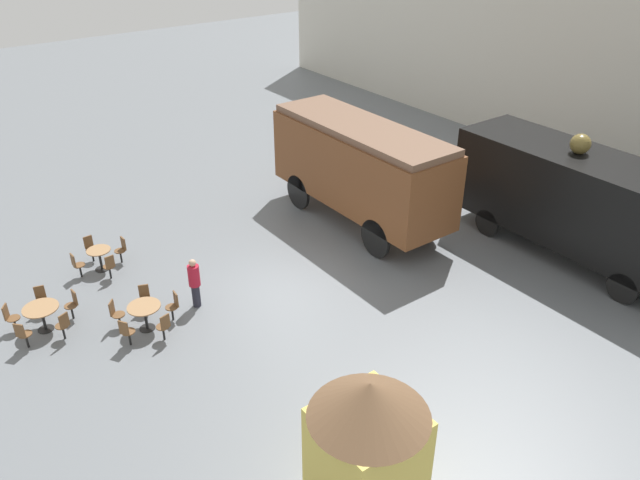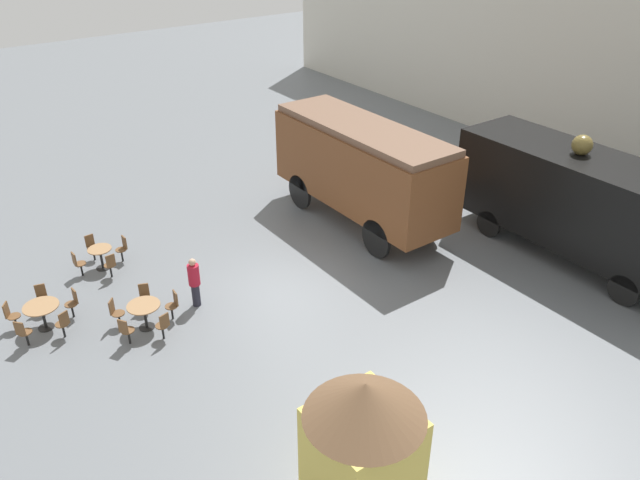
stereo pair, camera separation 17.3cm
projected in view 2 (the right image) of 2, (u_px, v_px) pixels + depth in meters
ground_plane at (285, 289)px, 19.08m from camera, size 80.00×80.00×0.00m
backdrop_wall at (615, 65)px, 24.94m from camera, size 44.00×0.15×9.00m
steam_locomotive at (583, 200)px, 19.79m from camera, size 8.46×2.55×4.91m
passenger_coach_wooden at (362, 165)px, 21.82m from camera, size 7.42×2.41×3.69m
cafe_table_near at (100, 254)px, 19.85m from camera, size 0.75×0.75×0.73m
cafe_table_mid at (144, 309)px, 17.12m from camera, size 0.91×0.91×0.76m
cafe_table_far at (42, 310)px, 17.10m from camera, size 0.96×0.96×0.74m
cafe_chair_0 at (91, 246)px, 20.37m from camera, size 0.36×0.36×0.87m
cafe_chair_1 at (78, 262)px, 19.45m from camera, size 0.36×0.36×0.87m
cafe_chair_2 at (110, 264)px, 19.37m from camera, size 0.36×0.36×0.87m
cafe_chair_3 at (123, 247)px, 20.28m from camera, size 0.36×0.36×0.87m
cafe_chair_4 at (115, 311)px, 17.22m from camera, size 0.40×0.41×0.87m
cafe_chair_5 at (126, 330)px, 16.50m from camera, size 0.39×0.40×0.87m
cafe_chair_6 at (163, 324)px, 16.70m from camera, size 0.38×0.36×0.87m
cafe_chair_7 at (173, 303)px, 17.55m from camera, size 0.36×0.36×0.87m
cafe_chair_8 at (145, 296)px, 17.87m from camera, size 0.39×0.38×0.87m
cafe_chair_9 at (42, 296)px, 17.84m from camera, size 0.38×0.36×0.87m
cafe_chair_10 at (11, 314)px, 17.09m from camera, size 0.39×0.40×0.87m
cafe_chair_11 at (23, 332)px, 16.43m from camera, size 0.40×0.41×0.87m
cafe_chair_12 at (63, 323)px, 16.77m from camera, size 0.40×0.38×0.87m
cafe_chair_13 at (73, 301)px, 17.64m from camera, size 0.36×0.36×0.87m
visitor_person at (194, 281)px, 17.94m from camera, size 0.34×0.34×1.58m
ticket_kiosk at (363, 437)px, 11.78m from camera, size 2.34×2.34×3.00m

